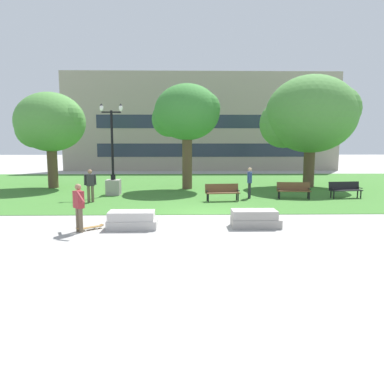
{
  "coord_description": "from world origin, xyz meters",
  "views": [
    {
      "loc": [
        -1.0,
        -15.94,
        3.2
      ],
      "look_at": [
        -0.69,
        -1.4,
        1.2
      ],
      "focal_mm": 35.0,
      "sensor_mm": 36.0,
      "label": 1
    }
  ],
  "objects_px": {
    "park_bench_near_right": "(222,191)",
    "concrete_block_left": "(255,219)",
    "person_skateboarder": "(79,205)",
    "skateboard": "(90,227)",
    "concrete_block_center": "(132,220)",
    "person_bystander_far_lawn": "(90,184)",
    "park_bench_far_left": "(294,189)",
    "park_bench_near_left": "(345,189)",
    "lamp_post_left": "(113,177)",
    "person_bystander_near_lawn": "(250,181)"
  },
  "relations": [
    {
      "from": "lamp_post_left",
      "to": "person_bystander_far_lawn",
      "type": "relative_size",
      "value": 3.1
    },
    {
      "from": "skateboard",
      "to": "park_bench_near_left",
      "type": "bearing_deg",
      "value": 30.21
    },
    {
      "from": "person_skateboarder",
      "to": "park_bench_near_left",
      "type": "xyz_separation_m",
      "value": [
        12.7,
        7.52,
        -0.44
      ]
    },
    {
      "from": "person_skateboarder",
      "to": "skateboard",
      "type": "distance_m",
      "value": 0.98
    },
    {
      "from": "lamp_post_left",
      "to": "park_bench_near_right",
      "type": "bearing_deg",
      "value": -21.0
    },
    {
      "from": "person_bystander_far_lawn",
      "to": "concrete_block_left",
      "type": "bearing_deg",
      "value": -37.13
    },
    {
      "from": "person_bystander_far_lawn",
      "to": "skateboard",
      "type": "bearing_deg",
      "value": -76.51
    },
    {
      "from": "park_bench_near_right",
      "to": "person_bystander_far_lawn",
      "type": "bearing_deg",
      "value": -177.53
    },
    {
      "from": "skateboard",
      "to": "park_bench_near_left",
      "type": "relative_size",
      "value": 0.49
    },
    {
      "from": "park_bench_near_left",
      "to": "park_bench_near_right",
      "type": "relative_size",
      "value": 1.0
    },
    {
      "from": "person_bystander_near_lawn",
      "to": "park_bench_near_right",
      "type": "bearing_deg",
      "value": -150.04
    },
    {
      "from": "person_skateboarder",
      "to": "park_bench_far_left",
      "type": "bearing_deg",
      "value": 36.87
    },
    {
      "from": "concrete_block_left",
      "to": "person_bystander_near_lawn",
      "type": "height_order",
      "value": "person_bystander_near_lawn"
    },
    {
      "from": "skateboard",
      "to": "person_bystander_far_lawn",
      "type": "xyz_separation_m",
      "value": [
        -1.44,
        6.02,
        0.9
      ]
    },
    {
      "from": "skateboard",
      "to": "park_bench_near_right",
      "type": "xyz_separation_m",
      "value": [
        5.44,
        6.32,
        0.45
      ]
    },
    {
      "from": "concrete_block_center",
      "to": "park_bench_near_left",
      "type": "xyz_separation_m",
      "value": [
        10.92,
        7.02,
        0.23
      ]
    },
    {
      "from": "park_bench_far_left",
      "to": "lamp_post_left",
      "type": "distance_m",
      "value": 10.37
    },
    {
      "from": "park_bench_near_right",
      "to": "person_bystander_near_lawn",
      "type": "bearing_deg",
      "value": 29.96
    },
    {
      "from": "concrete_block_center",
      "to": "concrete_block_left",
      "type": "relative_size",
      "value": 1.0
    },
    {
      "from": "person_bystander_far_lawn",
      "to": "park_bench_near_right",
      "type": "bearing_deg",
      "value": 2.47
    },
    {
      "from": "park_bench_near_left",
      "to": "park_bench_near_right",
      "type": "xyz_separation_m",
      "value": [
        -6.98,
        -0.91,
        0.0
      ]
    },
    {
      "from": "concrete_block_center",
      "to": "park_bench_near_right",
      "type": "height_order",
      "value": "park_bench_near_right"
    },
    {
      "from": "concrete_block_center",
      "to": "lamp_post_left",
      "type": "relative_size",
      "value": 0.34
    },
    {
      "from": "skateboard",
      "to": "lamp_post_left",
      "type": "relative_size",
      "value": 0.17
    },
    {
      "from": "concrete_block_center",
      "to": "park_bench_near_right",
      "type": "xyz_separation_m",
      "value": [
        3.94,
        6.11,
        0.23
      ]
    },
    {
      "from": "lamp_post_left",
      "to": "person_bystander_near_lawn",
      "type": "relative_size",
      "value": 3.1
    },
    {
      "from": "skateboard",
      "to": "person_bystander_far_lawn",
      "type": "relative_size",
      "value": 0.54
    },
    {
      "from": "skateboard",
      "to": "lamp_post_left",
      "type": "distance_m",
      "value": 8.79
    },
    {
      "from": "park_bench_near_left",
      "to": "park_bench_far_left",
      "type": "height_order",
      "value": "same"
    },
    {
      "from": "park_bench_near_right",
      "to": "person_bystander_far_lawn",
      "type": "distance_m",
      "value": 6.9
    },
    {
      "from": "person_skateboarder",
      "to": "person_bystander_near_lawn",
      "type": "relative_size",
      "value": 1.0
    },
    {
      "from": "person_bystander_far_lawn",
      "to": "concrete_block_center",
      "type": "bearing_deg",
      "value": -63.18
    },
    {
      "from": "park_bench_near_right",
      "to": "person_skateboarder",
      "type": "bearing_deg",
      "value": -130.87
    },
    {
      "from": "park_bench_near_left",
      "to": "park_bench_far_left",
      "type": "distance_m",
      "value": 2.97
    },
    {
      "from": "person_skateboarder",
      "to": "concrete_block_center",
      "type": "bearing_deg",
      "value": 15.81
    },
    {
      "from": "park_bench_near_left",
      "to": "concrete_block_center",
      "type": "bearing_deg",
      "value": -147.27
    },
    {
      "from": "concrete_block_center",
      "to": "park_bench_near_right",
      "type": "distance_m",
      "value": 7.28
    },
    {
      "from": "concrete_block_left",
      "to": "person_skateboarder",
      "type": "height_order",
      "value": "person_skateboarder"
    },
    {
      "from": "park_bench_near_right",
      "to": "person_bystander_near_lawn",
      "type": "distance_m",
      "value": 1.91
    },
    {
      "from": "concrete_block_left",
      "to": "skateboard",
      "type": "distance_m",
      "value": 6.07
    },
    {
      "from": "lamp_post_left",
      "to": "person_bystander_near_lawn",
      "type": "xyz_separation_m",
      "value": [
        7.81,
        -1.45,
        -0.1
      ]
    },
    {
      "from": "park_bench_near_right",
      "to": "concrete_block_left",
      "type": "bearing_deg",
      "value": -84.12
    },
    {
      "from": "park_bench_near_left",
      "to": "person_bystander_far_lawn",
      "type": "relative_size",
      "value": 1.08
    },
    {
      "from": "skateboard",
      "to": "park_bench_far_left",
      "type": "relative_size",
      "value": 0.5
    },
    {
      "from": "person_skateboarder",
      "to": "park_bench_near_left",
      "type": "height_order",
      "value": "person_skateboarder"
    },
    {
      "from": "park_bench_near_right",
      "to": "park_bench_far_left",
      "type": "bearing_deg",
      "value": 9.74
    },
    {
      "from": "park_bench_far_left",
      "to": "person_bystander_near_lawn",
      "type": "height_order",
      "value": "person_bystander_near_lawn"
    },
    {
      "from": "concrete_block_left",
      "to": "person_skateboarder",
      "type": "bearing_deg",
      "value": -174.22
    },
    {
      "from": "person_bystander_near_lawn",
      "to": "person_bystander_far_lawn",
      "type": "height_order",
      "value": "same"
    },
    {
      "from": "concrete_block_center",
      "to": "person_skateboarder",
      "type": "relative_size",
      "value": 1.05
    }
  ]
}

